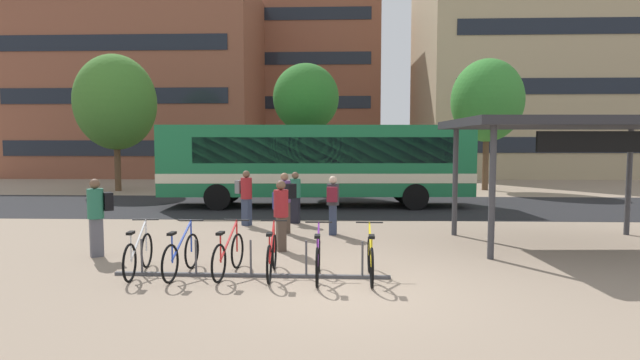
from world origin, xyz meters
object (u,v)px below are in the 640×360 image
commuter_black_pack_0 (97,212)px  commuter_maroon_pack_2 (333,201)px  city_bus (315,162)px  parked_bicycle_red_2 (229,255)px  street_tree_2 (116,102)px  street_tree_1 (306,98)px  transit_shelter (572,127)px  commuter_grey_pack_5 (246,194)px  parked_bicycle_red_3 (272,256)px  parked_bicycle_yellow_5 (370,259)px  street_tree_0 (487,101)px  parked_bicycle_blue_1 (181,255)px  commuter_navy_pack_3 (281,210)px  commuter_black_pack_4 (285,199)px  parked_bicycle_purple_4 (318,259)px  parked_bicycle_white_0 (139,255)px

commuter_black_pack_0 → commuter_maroon_pack_2: size_ratio=1.07×
city_bus → commuter_black_pack_0: (-4.38, -8.77, -0.78)m
parked_bicycle_red_2 → street_tree_2: size_ratio=0.24×
street_tree_1 → transit_shelter: bearing=-58.5°
commuter_grey_pack_5 → street_tree_1: bearing=113.2°
parked_bicycle_red_3 → parked_bicycle_yellow_5: same height
commuter_black_pack_0 → street_tree_0: street_tree_0 is taller
parked_bicycle_blue_1 → commuter_black_pack_0: (-2.35, 1.46, 0.61)m
commuter_navy_pack_3 → parked_bicycle_yellow_5: bearing=21.5°
transit_shelter → street_tree_0: 14.66m
parked_bicycle_blue_1 → commuter_grey_pack_5: commuter_grey_pack_5 is taller
commuter_black_pack_4 → street_tree_0: bearing=-81.9°
commuter_black_pack_0 → parked_bicycle_red_2: bearing=119.7°
parked_bicycle_red_3 → commuter_maroon_pack_2: commuter_maroon_pack_2 is taller
city_bus → commuter_black_pack_0: bearing=60.7°
parked_bicycle_purple_4 → commuter_navy_pack_3: (-0.97, 2.33, 0.56)m
parked_bicycle_yellow_5 → commuter_black_pack_4: size_ratio=1.02×
parked_bicycle_white_0 → street_tree_1: street_tree_1 is taller
parked_bicycle_red_2 → commuter_grey_pack_5: 5.65m
parked_bicycle_white_0 → commuter_maroon_pack_2: 5.55m
commuter_navy_pack_3 → street_tree_2: bearing=-161.5°
parked_bicycle_red_3 → parked_bicycle_yellow_5: 1.84m
street_tree_2 → parked_bicycle_purple_4: bearing=-55.1°
parked_bicycle_red_3 → parked_bicycle_purple_4: (0.88, -0.16, 0.00)m
street_tree_0 → commuter_grey_pack_5: bearing=-132.7°
parked_bicycle_blue_1 → commuter_navy_pack_3: 2.78m
city_bus → commuter_black_pack_4: (-0.54, -5.88, -0.80)m
commuter_black_pack_4 → street_tree_0: street_tree_0 is taller
parked_bicycle_yellow_5 → commuter_grey_pack_5: size_ratio=1.02×
parked_bicycle_blue_1 → commuter_navy_pack_3: bearing=-32.3°
parked_bicycle_red_3 → commuter_navy_pack_3: 2.25m
street_tree_2 → parked_bicycle_red_3: bearing=-57.0°
parked_bicycle_blue_1 → transit_shelter: size_ratio=0.30×
street_tree_0 → street_tree_1: street_tree_0 is taller
commuter_grey_pack_5 → parked_bicycle_white_0: bearing=-68.9°
transit_shelter → street_tree_1: size_ratio=0.89×
parked_bicycle_blue_1 → street_tree_2: bearing=33.0°
commuter_maroon_pack_2 → commuter_navy_pack_3: size_ratio=0.98×
parked_bicycle_white_0 → transit_shelter: 10.18m
parked_bicycle_blue_1 → street_tree_1: street_tree_1 is taller
city_bus → commuter_navy_pack_3: bearing=84.4°
street_tree_1 → street_tree_2: size_ratio=0.89×
parked_bicycle_blue_1 → parked_bicycle_red_3: bearing=-85.3°
commuter_maroon_pack_2 → street_tree_0: (8.10, 13.15, 3.87)m
parked_bicycle_red_3 → commuter_black_pack_4: (-0.22, 4.35, 0.59)m
parked_bicycle_white_0 → commuter_maroon_pack_2: size_ratio=1.06×
parked_bicycle_blue_1 → parked_bicycle_red_3: (1.72, 0.00, 0.00)m
parked_bicycle_white_0 → parked_bicycle_yellow_5: same height
parked_bicycle_red_2 → commuter_navy_pack_3: commuter_navy_pack_3 is taller
parked_bicycle_purple_4 → parked_bicycle_yellow_5: size_ratio=1.00×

